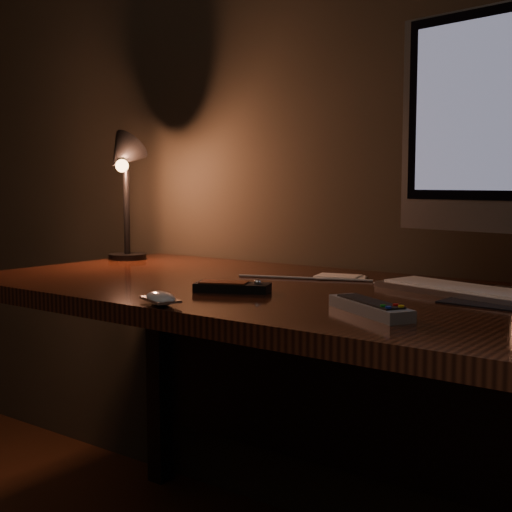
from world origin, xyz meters
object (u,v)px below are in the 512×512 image
Objects in this scene: media_remote at (232,287)px; desk_lamp at (123,173)px; keyboard at (480,293)px; desk at (311,339)px; tv_remote at (370,307)px; mouse at (160,300)px.

media_remote is 0.74m from desk_lamp.
keyboard is 2.72× the size of media_remote.
desk is 7.72× the size of tv_remote.
desk_lamp reaches higher than desk.
mouse reaches higher than desk.
desk_lamp reaches higher than mouse.
mouse is (-0.46, -0.46, 0.00)m from keyboard.
desk_lamp is at bearing -166.24° from keyboard.
media_remote is (-0.45, -0.25, 0.00)m from keyboard.
mouse is at bearing -116.17° from media_remote.
mouse is at bearing -126.35° from tv_remote.
mouse is 0.45× the size of tv_remote.
tv_remote reaches higher than desk.
desk is at bearing -156.41° from keyboard.
keyboard is at bearing 104.08° from tv_remote.
keyboard reaches higher than desk.
media_remote is at bearing -42.34° from desk_lamp.
mouse is at bearing -101.46° from desk.
keyboard is 2.23× the size of tv_remote.
desk_lamp is (-0.71, 0.08, 0.39)m from desk.
tv_remote is (0.28, -0.25, 0.14)m from desk.
desk_lamp is at bearing 132.74° from media_remote.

